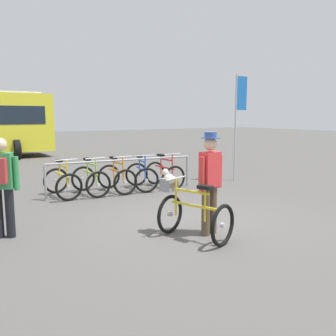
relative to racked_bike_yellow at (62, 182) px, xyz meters
The scene contains 11 objects.
ground_plane 3.74m from the racked_bike_yellow, 67.74° to the right, with size 80.00×80.00×0.00m, color #514F4C.
bike_rack_rail 1.55m from the racked_bike_yellow, 12.39° to the right, with size 3.89×0.44×0.88m.
racked_bike_yellow is the anchor object (origin of this frame).
racked_bike_lime 0.70m from the racked_bike_yellow, ahead, with size 0.68×1.09×0.97m.
racked_bike_orange 1.40m from the racked_bike_yellow, ahead, with size 0.67×1.09×0.97m.
racked_bike_blue 2.10m from the racked_bike_yellow, ahead, with size 0.90×1.24×0.98m.
racked_bike_red 2.80m from the racked_bike_yellow, ahead, with size 0.68×1.11×0.97m.
featured_bicycle 4.18m from the racked_bike_yellow, 78.00° to the right, with size 0.98×1.26×1.09m.
person_with_featured_bike 4.36m from the racked_bike_yellow, 73.11° to the right, with size 0.52×0.32×1.72m.
pedestrian_with_backpack 3.04m from the racked_bike_yellow, 124.16° to the right, with size 0.48×0.43×1.64m.
banner_flag 5.62m from the racked_bike_yellow, ahead, with size 0.44×0.05×3.20m.
Camera 1 is at (-3.90, -5.26, 1.99)m, focal length 38.56 mm.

